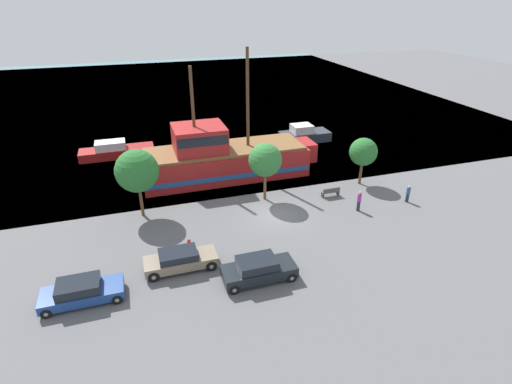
{
  "coord_description": "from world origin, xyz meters",
  "views": [
    {
      "loc": [
        -9.91,
        -25.89,
        15.99
      ],
      "look_at": [
        -1.02,
        2.0,
        1.2
      ],
      "focal_mm": 28.0,
      "sensor_mm": 36.0,
      "label": 1
    }
  ],
  "objects_px": {
    "parked_car_curb_front": "(258,269)",
    "fire_hydrant": "(189,243)",
    "pirate_ship": "(222,158)",
    "moored_boat_dockside": "(304,135)",
    "moored_boat_outer": "(116,151)",
    "parked_car_curb_rear": "(81,291)",
    "pedestrian_walking_near": "(359,201)",
    "bench_promenade_east": "(331,192)",
    "pedestrian_walking_far": "(408,194)",
    "parked_car_curb_mid": "(180,260)"
  },
  "relations": [
    {
      "from": "moored_boat_dockside",
      "to": "pedestrian_walking_far",
      "type": "xyz_separation_m",
      "value": [
        2.06,
        -16.82,
        0.01
      ]
    },
    {
      "from": "parked_car_curb_mid",
      "to": "fire_hydrant",
      "type": "distance_m",
      "value": 2.28
    },
    {
      "from": "pirate_ship",
      "to": "moored_boat_dockside",
      "type": "xyz_separation_m",
      "value": [
        11.53,
        6.93,
        -1.13
      ]
    },
    {
      "from": "parked_car_curb_rear",
      "to": "pedestrian_walking_near",
      "type": "height_order",
      "value": "pedestrian_walking_near"
    },
    {
      "from": "moored_boat_dockside",
      "to": "bench_promenade_east",
      "type": "distance_m",
      "value": 14.44
    },
    {
      "from": "pirate_ship",
      "to": "moored_boat_dockside",
      "type": "bearing_deg",
      "value": 31.01
    },
    {
      "from": "bench_promenade_east",
      "to": "parked_car_curb_rear",
      "type": "bearing_deg",
      "value": -159.21
    },
    {
      "from": "moored_boat_dockside",
      "to": "bench_promenade_east",
      "type": "bearing_deg",
      "value": -104.62
    },
    {
      "from": "pirate_ship",
      "to": "parked_car_curb_front",
      "type": "height_order",
      "value": "pirate_ship"
    },
    {
      "from": "parked_car_curb_mid",
      "to": "pedestrian_walking_near",
      "type": "bearing_deg",
      "value": 12.4
    },
    {
      "from": "pirate_ship",
      "to": "pedestrian_walking_far",
      "type": "height_order",
      "value": "pirate_ship"
    },
    {
      "from": "parked_car_curb_front",
      "to": "pirate_ship",
      "type": "bearing_deg",
      "value": 84.46
    },
    {
      "from": "moored_boat_dockside",
      "to": "pedestrian_walking_near",
      "type": "xyz_separation_m",
      "value": [
        -2.66,
        -16.89,
        0.13
      ]
    },
    {
      "from": "moored_boat_dockside",
      "to": "moored_boat_outer",
      "type": "distance_m",
      "value": 21.37
    },
    {
      "from": "parked_car_curb_front",
      "to": "fire_hydrant",
      "type": "relative_size",
      "value": 5.93
    },
    {
      "from": "parked_car_curb_rear",
      "to": "moored_boat_outer",
      "type": "bearing_deg",
      "value": 85.1
    },
    {
      "from": "moored_boat_dockside",
      "to": "parked_car_curb_front",
      "type": "height_order",
      "value": "moored_boat_dockside"
    },
    {
      "from": "moored_boat_dockside",
      "to": "parked_car_curb_rear",
      "type": "bearing_deg",
      "value": -137.37
    },
    {
      "from": "moored_boat_outer",
      "to": "pedestrian_walking_near",
      "type": "xyz_separation_m",
      "value": [
        18.65,
        -18.38,
        0.22
      ]
    },
    {
      "from": "pedestrian_walking_far",
      "to": "moored_boat_outer",
      "type": "bearing_deg",
      "value": 141.94
    },
    {
      "from": "bench_promenade_east",
      "to": "pedestrian_walking_near",
      "type": "distance_m",
      "value": 3.11
    },
    {
      "from": "pirate_ship",
      "to": "pedestrian_walking_near",
      "type": "relative_size",
      "value": 9.62
    },
    {
      "from": "parked_car_curb_front",
      "to": "fire_hydrant",
      "type": "height_order",
      "value": "parked_car_curb_front"
    },
    {
      "from": "parked_car_curb_mid",
      "to": "pedestrian_walking_far",
      "type": "distance_m",
      "value": 19.83
    },
    {
      "from": "parked_car_curb_rear",
      "to": "pedestrian_walking_far",
      "type": "bearing_deg",
      "value": 10.31
    },
    {
      "from": "moored_boat_outer",
      "to": "pedestrian_walking_near",
      "type": "bearing_deg",
      "value": -44.58
    },
    {
      "from": "moored_boat_dockside",
      "to": "bench_promenade_east",
      "type": "relative_size",
      "value": 3.69
    },
    {
      "from": "parked_car_curb_front",
      "to": "bench_promenade_east",
      "type": "relative_size",
      "value": 2.88
    },
    {
      "from": "parked_car_curb_rear",
      "to": "bench_promenade_east",
      "type": "bearing_deg",
      "value": 20.79
    },
    {
      "from": "parked_car_curb_rear",
      "to": "parked_car_curb_mid",
      "type": "bearing_deg",
      "value": 12.39
    },
    {
      "from": "pirate_ship",
      "to": "fire_hydrant",
      "type": "bearing_deg",
      "value": -114.49
    },
    {
      "from": "pirate_ship",
      "to": "moored_boat_outer",
      "type": "distance_m",
      "value": 12.97
    },
    {
      "from": "fire_hydrant",
      "to": "pedestrian_walking_far",
      "type": "height_order",
      "value": "pedestrian_walking_far"
    },
    {
      "from": "parked_car_curb_mid",
      "to": "fire_hydrant",
      "type": "xyz_separation_m",
      "value": [
        0.88,
        2.08,
        -0.28
      ]
    },
    {
      "from": "parked_car_curb_mid",
      "to": "pedestrian_walking_near",
      "type": "relative_size",
      "value": 2.64
    },
    {
      "from": "pirate_ship",
      "to": "parked_car_curb_rear",
      "type": "xyz_separation_m",
      "value": [
        -11.75,
        -14.5,
        -1.21
      ]
    },
    {
      "from": "parked_car_curb_front",
      "to": "bench_promenade_east",
      "type": "height_order",
      "value": "parked_car_curb_front"
    },
    {
      "from": "fire_hydrant",
      "to": "bench_promenade_east",
      "type": "bearing_deg",
      "value": 17.53
    },
    {
      "from": "parked_car_curb_rear",
      "to": "parked_car_curb_front",
      "type": "bearing_deg",
      "value": -6.92
    },
    {
      "from": "moored_boat_dockside",
      "to": "fire_hydrant",
      "type": "xyz_separation_m",
      "value": [
        -16.6,
        -18.07,
        -0.35
      ]
    },
    {
      "from": "parked_car_curb_mid",
      "to": "parked_car_curb_rear",
      "type": "bearing_deg",
      "value": -167.61
    },
    {
      "from": "parked_car_curb_mid",
      "to": "bench_promenade_east",
      "type": "bearing_deg",
      "value": 24.07
    },
    {
      "from": "moored_boat_outer",
      "to": "fire_hydrant",
      "type": "bearing_deg",
      "value": -76.45
    },
    {
      "from": "moored_boat_dockside",
      "to": "pedestrian_walking_far",
      "type": "bearing_deg",
      "value": -83.0
    },
    {
      "from": "parked_car_curb_front",
      "to": "parked_car_curb_mid",
      "type": "height_order",
      "value": "parked_car_curb_front"
    },
    {
      "from": "pedestrian_walking_near",
      "to": "pedestrian_walking_far",
      "type": "bearing_deg",
      "value": 0.95
    },
    {
      "from": "parked_car_curb_front",
      "to": "bench_promenade_east",
      "type": "distance_m",
      "value": 12.82
    },
    {
      "from": "moored_boat_outer",
      "to": "bench_promenade_east",
      "type": "relative_size",
      "value": 4.88
    },
    {
      "from": "moored_boat_dockside",
      "to": "parked_car_curb_rear",
      "type": "relative_size",
      "value": 1.28
    },
    {
      "from": "moored_boat_dockside",
      "to": "parked_car_curb_front",
      "type": "relative_size",
      "value": 1.28
    }
  ]
}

